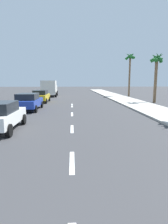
{
  "coord_description": "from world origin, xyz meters",
  "views": [
    {
      "loc": [
        0.03,
        1.96,
        2.66
      ],
      "look_at": [
        0.63,
        11.54,
        1.1
      ],
      "focal_mm": 30.31,
      "sensor_mm": 36.0,
      "label": 1
    }
  ],
  "objects_px": {
    "palm_tree_far": "(157,64)",
    "palm_tree_distant": "(130,61)",
    "parked_car_white": "(1,115)",
    "parked_car_yellow": "(41,96)",
    "delivery_truck": "(49,88)",
    "parked_car_blue": "(28,101)"
  },
  "relations": [
    {
      "from": "delivery_truck",
      "to": "palm_tree_far",
      "type": "distance_m",
      "value": 18.48
    },
    {
      "from": "parked_car_blue",
      "to": "palm_tree_distant",
      "type": "height_order",
      "value": "palm_tree_distant"
    },
    {
      "from": "palm_tree_far",
      "to": "palm_tree_distant",
      "type": "bearing_deg",
      "value": 90.94
    },
    {
      "from": "delivery_truck",
      "to": "palm_tree_far",
      "type": "relative_size",
      "value": 1.01
    },
    {
      "from": "parked_car_blue",
      "to": "delivery_truck",
      "type": "relative_size",
      "value": 0.73
    },
    {
      "from": "parked_car_white",
      "to": "parked_car_yellow",
      "type": "relative_size",
      "value": 0.96
    },
    {
      "from": "parked_car_yellow",
      "to": "parked_car_white",
      "type": "bearing_deg",
      "value": -88.41
    },
    {
      "from": "delivery_truck",
      "to": "palm_tree_distant",
      "type": "height_order",
      "value": "palm_tree_distant"
    },
    {
      "from": "palm_tree_distant",
      "to": "palm_tree_far",
      "type": "bearing_deg",
      "value": -89.06
    },
    {
      "from": "parked_car_white",
      "to": "parked_car_blue",
      "type": "height_order",
      "value": "same"
    },
    {
      "from": "palm_tree_far",
      "to": "palm_tree_distant",
      "type": "xyz_separation_m",
      "value": [
        -0.17,
        10.34,
        1.39
      ]
    },
    {
      "from": "palm_tree_far",
      "to": "palm_tree_distant",
      "type": "distance_m",
      "value": 10.44
    },
    {
      "from": "parked_car_yellow",
      "to": "palm_tree_far",
      "type": "xyz_separation_m",
      "value": [
        14.35,
        -1.28,
        3.92
      ]
    },
    {
      "from": "parked_car_yellow",
      "to": "palm_tree_distant",
      "type": "height_order",
      "value": "palm_tree_distant"
    },
    {
      "from": "parked_car_white",
      "to": "delivery_truck",
      "type": "xyz_separation_m",
      "value": [
        -0.14,
        23.9,
        0.67
      ]
    },
    {
      "from": "delivery_truck",
      "to": "palm_tree_distant",
      "type": "distance_m",
      "value": 14.98
    },
    {
      "from": "parked_car_blue",
      "to": "palm_tree_far",
      "type": "height_order",
      "value": "palm_tree_far"
    },
    {
      "from": "parked_car_yellow",
      "to": "palm_tree_far",
      "type": "relative_size",
      "value": 0.68
    },
    {
      "from": "palm_tree_far",
      "to": "palm_tree_distant",
      "type": "height_order",
      "value": "palm_tree_distant"
    },
    {
      "from": "parked_car_white",
      "to": "delivery_truck",
      "type": "height_order",
      "value": "delivery_truck"
    },
    {
      "from": "palm_tree_far",
      "to": "delivery_truck",
      "type": "bearing_deg",
      "value": 142.23
    },
    {
      "from": "parked_car_white",
      "to": "parked_car_blue",
      "type": "xyz_separation_m",
      "value": [
        -0.19,
        7.46,
        0.01
      ]
    }
  ]
}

